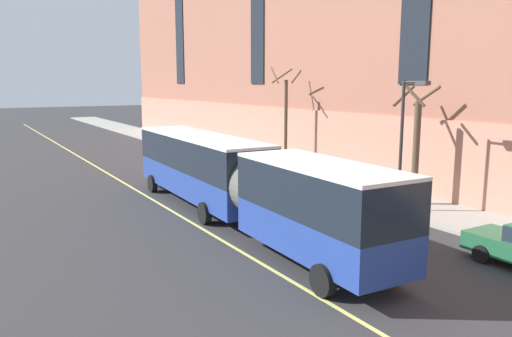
% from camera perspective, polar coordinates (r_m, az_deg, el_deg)
% --- Properties ---
extents(ground_plane, '(260.00, 260.00, 0.00)m').
position_cam_1_polar(ground_plane, '(16.83, 12.61, -12.43)').
color(ground_plane, '#303033').
extents(sidewalk, '(4.17, 160.00, 0.15)m').
position_cam_1_polar(sidewalk, '(25.01, 22.56, -5.39)').
color(sidewalk, '#9E9B93').
rests_on(sidewalk, ground).
extents(city_bus, '(3.44, 20.09, 3.66)m').
position_cam_1_polar(city_bus, '(22.42, -2.48, -0.97)').
color(city_bus, navy).
rests_on(city_bus, ground).
extents(parked_car_green_1, '(2.07, 4.54, 1.56)m').
position_cam_1_polar(parked_car_green_1, '(34.06, -1.97, 0.45)').
color(parked_car_green_1, '#23603D').
rests_on(parked_car_green_1, ground).
extents(parked_car_red_3, '(2.12, 4.65, 1.56)m').
position_cam_1_polar(parked_car_red_3, '(27.52, 6.45, -1.84)').
color(parked_car_red_3, '#B21E19').
rests_on(parked_car_red_3, ground).
extents(street_tree_far_uptown, '(1.93, 1.86, 6.19)m').
position_cam_1_polar(street_tree_far_uptown, '(26.50, 17.77, 2.71)').
color(street_tree_far_uptown, brown).
rests_on(street_tree_far_uptown, sidewalk).
extents(street_tree_far_downtown, '(2.06, 2.02, 7.25)m').
position_cam_1_polar(street_tree_far_downtown, '(35.22, 3.39, 5.75)').
color(street_tree_far_downtown, brown).
rests_on(street_tree_far_downtown, sidewalk).
extents(street_lamp, '(0.36, 1.48, 6.28)m').
position_cam_1_polar(street_lamp, '(24.64, 16.75, 4.13)').
color(street_lamp, '#2D2D30').
rests_on(street_lamp, sidewalk).
extents(fire_hydrant, '(0.42, 0.24, 0.72)m').
position_cam_1_polar(fire_hydrant, '(31.38, 4.81, -0.92)').
color(fire_hydrant, red).
rests_on(fire_hydrant, sidewalk).
extents(lane_centerline, '(0.16, 140.00, 0.01)m').
position_cam_1_polar(lane_centerline, '(17.83, 0.77, -10.88)').
color(lane_centerline, '#E0D66B').
rests_on(lane_centerline, ground).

